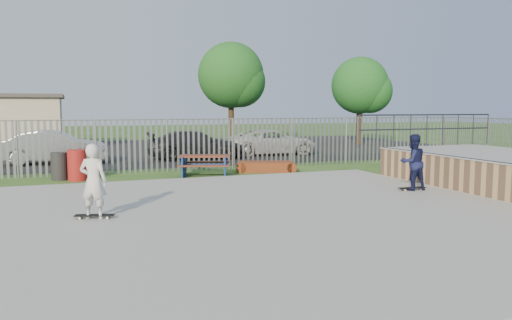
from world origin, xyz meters
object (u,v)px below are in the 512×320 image
object	(u,v)px
funbox	(266,167)
car_dark	(196,145)
skater_white	(93,181)
skater_navy	(413,162)
picnic_table	(204,165)
tree_right	(360,86)
car_white	(272,142)
trash_bin_grey	(60,166)
tree_mid	(231,75)
trash_bin_red	(77,165)
car_silver	(55,147)

from	to	relation	value
funbox	car_dark	world-z (taller)	car_dark
car_dark	skater_white	distance (m)	13.34
skater_navy	skater_white	xyz separation A→B (m)	(-8.47, -0.68, 0.00)
picnic_table	tree_right	world-z (taller)	tree_right
car_white	car_dark	bearing A→B (deg)	101.27
skater_navy	skater_white	bearing A→B (deg)	6.52
funbox	trash_bin_grey	bearing A→B (deg)	-164.66
trash_bin_grey	tree_mid	world-z (taller)	tree_mid
car_dark	skater_white	xyz separation A→B (m)	(-5.10, -12.32, 0.25)
skater_white	trash_bin_red	bearing A→B (deg)	-61.45
tree_right	trash_bin_red	bearing A→B (deg)	-148.26
tree_right	skater_navy	world-z (taller)	tree_right
car_white	tree_mid	distance (m)	9.49
trash_bin_red	skater_navy	bearing A→B (deg)	-35.62
trash_bin_grey	skater_white	size ratio (longest dim) A/B	0.60
trash_bin_red	car_silver	bearing A→B (deg)	98.93
car_silver	car_white	distance (m)	10.39
picnic_table	tree_mid	bearing A→B (deg)	86.64
skater_navy	tree_mid	bearing A→B (deg)	-91.56
car_silver	skater_navy	xyz separation A→B (m)	(9.59, -11.72, 0.19)
picnic_table	skater_navy	distance (m)	7.40
picnic_table	skater_white	bearing A→B (deg)	-104.10
funbox	trash_bin_grey	distance (m)	7.36
car_white	tree_right	distance (m)	10.04
funbox	tree_mid	bearing A→B (deg)	96.04
tree_right	skater_white	xyz separation A→B (m)	(-17.44, -17.88, -2.93)
trash_bin_red	trash_bin_grey	distance (m)	0.66
funbox	skater_navy	xyz separation A→B (m)	(1.94, -6.22, 0.74)
picnic_table	trash_bin_red	xyz separation A→B (m)	(-4.29, 0.36, 0.14)
trash_bin_red	car_silver	size ratio (longest dim) A/B	0.24
car_white	trash_bin_grey	bearing A→B (deg)	121.50
car_dark	tree_mid	size ratio (longest dim) A/B	0.67
picnic_table	trash_bin_grey	distance (m)	4.90
trash_bin_red	tree_mid	world-z (taller)	tree_mid
funbox	skater_navy	size ratio (longest dim) A/B	1.35
trash_bin_grey	car_dark	world-z (taller)	car_dark
car_white	skater_navy	world-z (taller)	skater_navy
tree_right	tree_mid	bearing A→B (deg)	153.87
car_silver	car_dark	bearing A→B (deg)	-84.91
car_white	tree_mid	bearing A→B (deg)	-1.42
picnic_table	skater_white	size ratio (longest dim) A/B	1.36
funbox	skater_navy	world-z (taller)	skater_navy
car_dark	tree_right	distance (m)	13.90
skater_navy	trash_bin_red	bearing A→B (deg)	-33.65
skater_white	trash_bin_grey	bearing A→B (deg)	-57.20
trash_bin_grey	car_dark	bearing A→B (deg)	40.39
trash_bin_red	car_white	world-z (taller)	car_white
car_silver	skater_white	xyz separation A→B (m)	(1.12, -12.40, 0.19)
funbox	car_silver	distance (m)	9.44
trash_bin_grey	tree_right	world-z (taller)	tree_right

